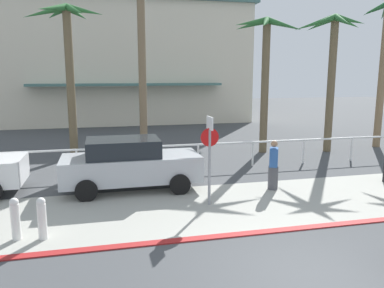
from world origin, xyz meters
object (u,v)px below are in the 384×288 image
Objects in this scene: bollard_1 at (42,218)px; palm_tree_3 at (141,27)px; palm_tree_2 at (67,45)px; palm_tree_4 at (266,52)px; pedestrian_0 at (273,167)px; bollard_2 at (15,219)px; car_silver_1 at (130,164)px; stop_sign_bike_lane at (210,148)px; palm_tree_5 at (332,49)px.

bollard_1 is 11.23m from palm_tree_3.
bollard_1 is at bearing -109.68° from palm_tree_3.
bollard_1 is at bearing -90.52° from palm_tree_2.
palm_tree_3 is 5.86m from palm_tree_4.
palm_tree_3 is 5.06× the size of pedestrian_0.
palm_tree_3 is at bearing 4.04° from palm_tree_2.
bollard_2 is at bearing -139.93° from palm_tree_4.
car_silver_1 is at bearing -100.64° from palm_tree_3.
palm_tree_4 is at bearing 40.07° from bollard_2.
bollard_2 is 0.16× the size of palm_tree_4.
bollard_1 is 12.82m from palm_tree_4.
stop_sign_bike_lane reaches higher than car_silver_1.
palm_tree_4 reaches higher than bollard_2.
palm_tree_4 reaches higher than stop_sign_bike_lane.
pedestrian_0 is at bearing 19.05° from bollard_1.
palm_tree_2 reaches higher than stop_sign_bike_lane.
bollard_1 is at bearing -162.34° from stop_sign_bike_lane.
pedestrian_0 is (6.75, 2.33, 0.23)m from bollard_1.
palm_tree_2 reaches higher than bollard_2.
pedestrian_0 is at bearing -134.98° from palm_tree_5.
palm_tree_5 is (8.70, -1.71, -0.95)m from palm_tree_3.
car_silver_1 is 4.65m from pedestrian_0.
palm_tree_4 is 1.43× the size of car_silver_1.
palm_tree_2 is 4.11× the size of pedestrian_0.
palm_tree_3 is (3.34, 9.33, 5.29)m from bollard_1.
car_silver_1 reaches higher than bollard_2.
palm_tree_3 reaches higher than palm_tree_4.
bollard_2 is at bearing -165.53° from stop_sign_bike_lane.
bollard_1 is at bearing -147.66° from palm_tree_5.
stop_sign_bike_lane is at bearing -158.53° from pedestrian_0.
palm_tree_5 is at bearing 30.77° from bollard_2.
bollard_2 is 15.31m from palm_tree_5.
palm_tree_2 is 1.52× the size of car_silver_1.
palm_tree_5 is at bearing 23.14° from car_silver_1.
car_silver_1 is (2.81, 3.32, 0.35)m from bollard_2.
palm_tree_3 reaches higher than stop_sign_bike_lane.
palm_tree_4 is at bearing 69.08° from pedestrian_0.
stop_sign_bike_lane is 0.40× the size of palm_tree_5.
palm_tree_5 reaches higher than pedestrian_0.
palm_tree_3 reaches higher than pedestrian_0.
palm_tree_2 is 10.40m from pedestrian_0.
stop_sign_bike_lane is 8.75m from palm_tree_4.
bollard_1 is 14.90m from palm_tree_5.
stop_sign_bike_lane is 0.41× the size of palm_tree_4.
palm_tree_5 is at bearing -11.10° from palm_tree_3.
pedestrian_0 is at bearing -110.92° from palm_tree_4.
palm_tree_5 is at bearing 38.99° from stop_sign_bike_lane.
stop_sign_bike_lane is 2.56× the size of bollard_2.
car_silver_1 reaches higher than bollard_1.
palm_tree_3 is at bearing 168.90° from palm_tree_5.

